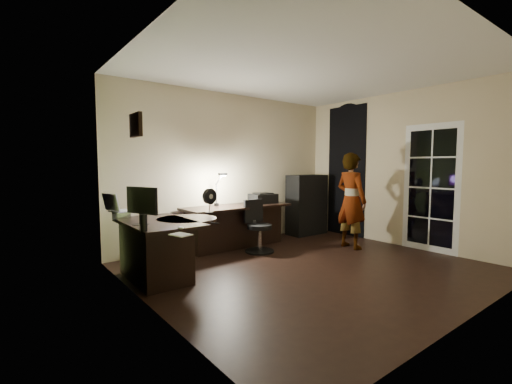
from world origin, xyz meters
TOP-DOWN VIEW (x-y plane):
  - floor at (0.00, 0.00)m, footprint 4.50×4.00m
  - ceiling at (0.00, 0.00)m, footprint 4.50×4.00m
  - wall_back at (0.00, 2.00)m, footprint 4.50×0.01m
  - wall_front at (0.00, -2.00)m, footprint 4.50×0.01m
  - wall_left at (-2.25, 0.00)m, footprint 0.01×4.00m
  - wall_right at (2.25, 0.00)m, footprint 0.01×4.00m
  - green_wall_overlay at (-2.24, 0.00)m, footprint 0.00×4.00m
  - arched_doorway at (2.24, 1.15)m, footprint 0.01×0.90m
  - french_door at (2.24, -0.55)m, footprint 0.02×0.92m
  - framed_picture at (-2.22, 0.45)m, footprint 0.04×0.30m
  - desk_left at (-1.83, 0.87)m, footprint 0.78×1.26m
  - desk_right at (-0.11, 1.63)m, footprint 1.94×0.70m
  - cabinet at (1.65, 1.68)m, footprint 0.82×0.42m
  - laptop_stand at (-2.09, 1.45)m, footprint 0.29×0.27m
  - laptop at (-2.07, 1.45)m, footprint 0.43×0.42m
  - monitor at (-2.08, 0.78)m, footprint 0.27×0.50m
  - mouse at (-1.82, 0.25)m, footprint 0.07×0.10m
  - phone at (-1.78, 0.71)m, footprint 0.07×0.12m
  - pen at (-1.32, 0.36)m, footprint 0.06×0.13m
  - speaker at (-2.19, 0.36)m, footprint 0.10×0.10m
  - notepad at (-1.96, -0.04)m, footprint 0.20×0.25m
  - desk_fan at (-0.89, 1.24)m, footprint 0.25×0.17m
  - headphones at (0.09, 1.50)m, footprint 0.18×0.13m
  - printer at (0.48, 1.66)m, footprint 0.49×0.40m
  - desk_lamp at (-0.41, 1.83)m, footprint 0.21×0.30m
  - office_chair at (-0.03, 1.12)m, footprint 0.52×0.52m
  - person at (1.40, 0.39)m, footprint 0.44×0.61m

SIDE VIEW (x-z plane):
  - floor at x=0.00m, z-range -0.01..0.00m
  - desk_right at x=-0.11m, z-range 0.00..0.73m
  - desk_left at x=-1.83m, z-range 0.00..0.73m
  - office_chair at x=-0.03m, z-range 0.00..0.85m
  - cabinet at x=1.65m, z-range 0.00..1.22m
  - phone at x=-1.78m, z-range 0.72..0.72m
  - pen at x=-1.32m, z-range 0.72..0.73m
  - notepad at x=-1.96m, z-range 0.72..0.73m
  - mouse at x=-1.82m, z-range 0.72..0.75m
  - headphones at x=0.09m, z-range 0.71..0.79m
  - laptop_stand at x=-2.09m, z-range 0.72..0.81m
  - speaker at x=-2.19m, z-range 0.72..0.91m
  - printer at x=0.48m, z-range 0.71..0.92m
  - person at x=1.40m, z-range 0.00..1.63m
  - monitor at x=-2.08m, z-range 0.72..1.05m
  - desk_fan at x=-0.89m, z-range 0.71..1.08m
  - laptop at x=-2.07m, z-range 0.81..1.06m
  - desk_lamp at x=-0.41m, z-range 0.71..1.32m
  - french_door at x=2.24m, z-range 0.00..2.10m
  - arched_doorway at x=2.24m, z-range 0.00..2.60m
  - wall_back at x=0.00m, z-range 0.00..2.70m
  - wall_front at x=0.00m, z-range 0.00..2.70m
  - wall_left at x=-2.25m, z-range 0.00..2.70m
  - wall_right at x=2.25m, z-range 0.00..2.70m
  - green_wall_overlay at x=-2.24m, z-range 0.00..2.70m
  - framed_picture at x=-2.22m, z-range 1.73..1.98m
  - ceiling at x=0.00m, z-range 2.70..2.71m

